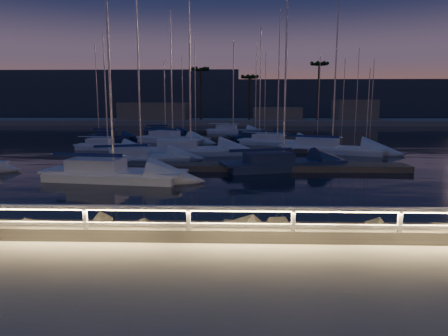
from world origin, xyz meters
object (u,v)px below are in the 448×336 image
(sailboat_g, at_px, (188,150))
(sailboat_l, at_px, (275,141))
(sailboat_b, at_px, (110,172))
(sailboat_i, at_px, (112,136))
(sailboat_h, at_px, (329,148))
(guard_rail, at_px, (256,216))
(sailboat_c, at_px, (280,163))
(sailboat_k, at_px, (258,136))
(sailboat_e, at_px, (106,146))
(sailboat_m, at_px, (164,131))
(sailboat_j, at_px, (171,138))
(sailboat_n, at_px, (232,130))
(sailboat_f, at_px, (139,157))

(sailboat_g, xyz_separation_m, sailboat_l, (8.47, 8.61, -0.06))
(sailboat_b, height_order, sailboat_i, sailboat_b)
(sailboat_g, relative_size, sailboat_h, 1.00)
(guard_rail, bearing_deg, sailboat_c, 81.37)
(guard_rail, height_order, sailboat_c, sailboat_c)
(sailboat_k, bearing_deg, sailboat_i, 161.86)
(sailboat_b, xyz_separation_m, sailboat_h, (16.01, 13.68, -0.01))
(sailboat_e, xyz_separation_m, sailboat_l, (16.90, 4.95, 0.01))
(sailboat_g, xyz_separation_m, sailboat_h, (12.80, 2.07, -0.02))
(sailboat_c, relative_size, sailboat_m, 1.34)
(sailboat_k, bearing_deg, sailboat_m, 128.87)
(sailboat_i, height_order, sailboat_j, sailboat_j)
(sailboat_h, distance_m, sailboat_l, 7.84)
(sailboat_l, height_order, sailboat_n, sailboat_l)
(sailboat_e, bearing_deg, sailboat_n, 67.57)
(sailboat_e, relative_size, sailboat_g, 0.68)
(sailboat_c, relative_size, sailboat_k, 1.08)
(sailboat_g, distance_m, sailboat_k, 16.33)
(sailboat_e, bearing_deg, sailboat_k, 43.21)
(sailboat_j, distance_m, sailboat_n, 15.44)
(sailboat_i, bearing_deg, sailboat_g, -38.20)
(sailboat_g, bearing_deg, sailboat_n, 71.52)
(sailboat_h, bearing_deg, sailboat_g, -147.98)
(sailboat_e, height_order, sailboat_g, sailboat_g)
(guard_rail, bearing_deg, sailboat_n, 91.49)
(sailboat_i, height_order, sailboat_l, sailboat_l)
(sailboat_l, bearing_deg, sailboat_e, -140.81)
(sailboat_f, xyz_separation_m, sailboat_h, (16.00, 6.84, 0.02))
(sailboat_m, distance_m, sailboat_n, 9.93)
(sailboat_c, xyz_separation_m, sailboat_f, (-10.47, 2.69, -0.01))
(sailboat_g, distance_m, sailboat_n, 24.99)
(sailboat_b, relative_size, sailboat_j, 0.98)
(sailboat_h, height_order, sailboat_k, sailboat_h)
(sailboat_e, height_order, sailboat_l, sailboat_l)
(guard_rail, bearing_deg, sailboat_j, 103.16)
(sailboat_c, bearing_deg, sailboat_e, 128.03)
(sailboat_l, bearing_deg, sailboat_f, -108.21)
(guard_rail, height_order, sailboat_l, sailboat_l)
(guard_rail, height_order, sailboat_h, sailboat_h)
(sailboat_e, bearing_deg, sailboat_l, 23.52)
(sailboat_f, relative_size, sailboat_l, 0.91)
(sailboat_m, bearing_deg, sailboat_c, -65.12)
(sailboat_c, height_order, sailboat_m, sailboat_c)
(sailboat_e, bearing_deg, sailboat_i, 112.20)
(sailboat_b, bearing_deg, sailboat_l, 67.99)
(sailboat_k, relative_size, sailboat_n, 0.99)
(sailboat_k, height_order, sailboat_l, sailboat_l)
(sailboat_l, bearing_deg, sailboat_g, -111.68)
(sailboat_c, height_order, sailboat_g, sailboat_g)
(sailboat_c, xyz_separation_m, sailboat_l, (1.19, 16.07, -0.03))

